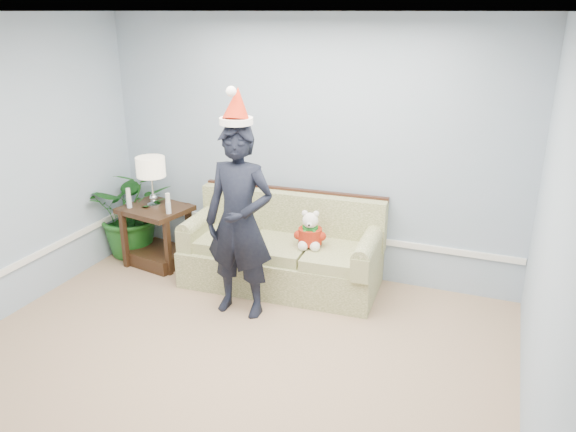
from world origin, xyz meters
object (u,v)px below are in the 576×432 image
(side_table, at_px, (158,241))
(table_lamp, at_px, (151,169))
(man, at_px, (239,222))
(houseplant, at_px, (133,211))
(sofa, at_px, (283,253))
(teddy_bear, at_px, (310,234))

(side_table, xyz_separation_m, table_lamp, (-0.02, 0.02, 0.83))
(man, bearing_deg, houseplant, 156.10)
(sofa, height_order, teddy_bear, sofa)
(side_table, relative_size, table_lamp, 1.42)
(side_table, bearing_deg, man, -25.17)
(teddy_bear, bearing_deg, man, -140.54)
(sofa, relative_size, houseplant, 1.92)
(man, height_order, teddy_bear, man)
(side_table, relative_size, teddy_bear, 2.05)
(man, relative_size, teddy_bear, 4.68)
(table_lamp, distance_m, man, 1.54)
(man, bearing_deg, sofa, 78.19)
(table_lamp, bearing_deg, man, -25.41)
(side_table, bearing_deg, table_lamp, 143.11)
(sofa, distance_m, teddy_bear, 0.45)
(table_lamp, bearing_deg, side_table, -36.89)
(side_table, bearing_deg, houseplant, 162.79)
(sofa, distance_m, houseplant, 1.90)
(table_lamp, bearing_deg, sofa, 1.79)
(houseplant, bearing_deg, sofa, -1.76)
(side_table, height_order, houseplant, houseplant)
(table_lamp, bearing_deg, teddy_bear, -1.52)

